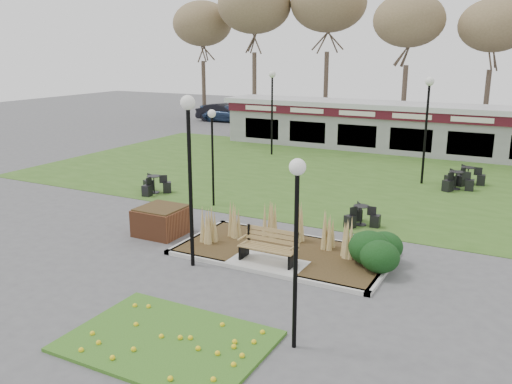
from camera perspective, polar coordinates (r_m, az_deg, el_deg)
The scene contains 20 objects.
ground at distance 15.59m, azimuth 0.99°, elevation -7.99°, with size 100.00×100.00×0.00m, color #515154.
lawn at distance 26.36m, azimuth 12.82°, elevation 1.23°, with size 34.00×16.00×0.02m, color #355A1C.
flower_bed at distance 12.05m, azimuth -9.26°, elevation -15.11°, with size 4.20×3.00×0.16m.
planting_bed at distance 16.14m, azimuth 7.24°, elevation -5.90°, with size 6.75×3.40×1.27m.
park_bench at distance 15.58m, azimuth 1.41°, elevation -5.68°, with size 1.70×0.66×0.93m.
brick_planter at distance 18.44m, azimuth -9.89°, elevation -2.97°, with size 1.50×1.50×0.95m.
food_pavilion at distance 33.74m, azimuth 16.55°, elevation 6.45°, with size 24.60×3.40×2.90m.
tree_backdrop at distance 41.41m, azimuth 19.63°, elevation 17.23°, with size 47.24×5.24×10.36m.
lamp_post_near_left at distance 10.63m, azimuth 4.29°, elevation -2.23°, with size 0.33×0.33×4.03m.
lamp_post_near_right at distance 14.88m, azimuth -7.06°, elevation 5.04°, with size 0.40×0.40×4.86m.
lamp_post_mid_left at distance 20.99m, azimuth -4.63°, elevation 5.85°, with size 0.32×0.32×3.82m.
lamp_post_mid_right at distance 25.62m, azimuth 17.62°, elevation 8.55°, with size 0.40×0.40×4.86m.
lamp_post_far_left at distance 31.51m, azimuth 1.71°, elevation 10.27°, with size 0.40×0.40×4.85m.
bistro_set_a at distance 19.46m, azimuth 10.97°, elevation -2.75°, with size 1.17×1.33×0.71m.
bistro_set_b at distance 23.74m, azimuth -10.67°, elevation 0.50°, with size 1.41×1.29×0.75m.
bistro_set_c at distance 25.51m, azimuth 20.26°, elevation 0.86°, with size 1.36×1.50×0.80m.
bistro_set_d at distance 26.71m, azimuth 21.36°, elevation 1.35°, with size 1.36×1.48×0.79m.
car_silver at distance 44.75m, azimuth 1.44°, elevation 8.01°, with size 1.72×4.26×1.45m, color silver.
car_black at distance 46.87m, azimuth -3.50°, elevation 8.34°, with size 1.61×4.62×1.52m, color black.
car_blue at distance 46.57m, azimuth -2.86°, elevation 8.23°, with size 1.95×4.81×1.40m, color navy.
Camera 1 is at (6.44, -12.84, 6.05)m, focal length 38.00 mm.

